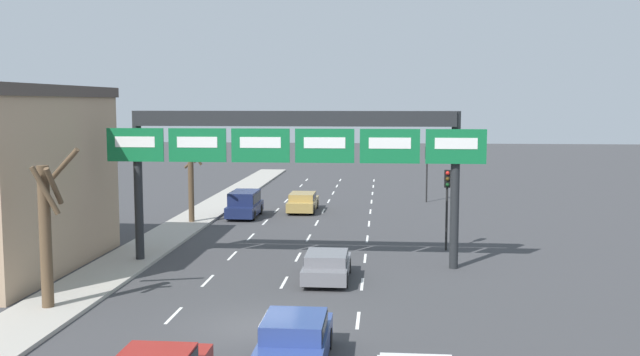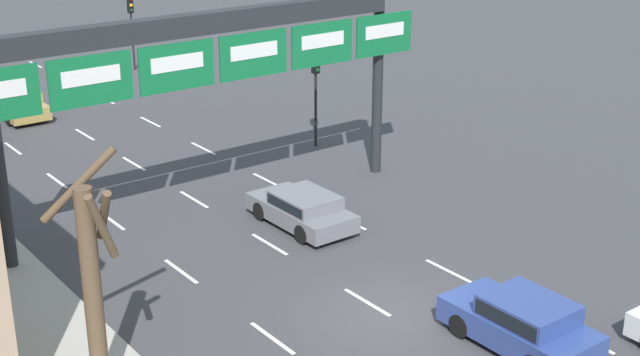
{
  "view_description": "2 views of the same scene",
  "coord_description": "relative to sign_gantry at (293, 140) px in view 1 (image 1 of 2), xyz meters",
  "views": [
    {
      "loc": [
        4.09,
        -23.26,
        7.6
      ],
      "look_at": [
        1.42,
        7.22,
        4.34
      ],
      "focal_mm": 40.0,
      "sensor_mm": 36.0,
      "label": 1
    },
    {
      "loc": [
        -14.81,
        -16.3,
        12.28
      ],
      "look_at": [
        1.59,
        5.34,
        2.18
      ],
      "focal_mm": 50.0,
      "sensor_mm": 36.0,
      "label": 2
    }
  ],
  "objects": [
    {
      "name": "ground_plane",
      "position": [
        0.0,
        -9.22,
        -5.88
      ],
      "size": [
        220.0,
        220.0,
        0.0
      ],
      "primitive_type": "plane",
      "color": "#3D3D3F"
    },
    {
      "name": "sidewalk_left",
      "position": [
        -8.0,
        -9.22,
        -5.81
      ],
      "size": [
        2.8,
        110.0,
        0.15
      ],
      "color": "#A8A399",
      "rests_on": "ground_plane"
    },
    {
      "name": "lane_dashes",
      "position": [
        -0.0,
        4.28,
        -5.88
      ],
      "size": [
        6.72,
        67.0,
        0.01
      ],
      "color": "white",
      "rests_on": "ground_plane"
    },
    {
      "name": "sign_gantry",
      "position": [
        0.0,
        0.0,
        0.0
      ],
      "size": [
        17.45,
        0.7,
        7.21
      ],
      "color": "#232628",
      "rests_on": "ground_plane"
    },
    {
      "name": "car_gold",
      "position": [
        -1.41,
        16.48,
        -5.17
      ],
      "size": [
        1.87,
        4.56,
        1.33
      ],
      "color": "#A88947",
      "rests_on": "ground_plane"
    },
    {
      "name": "car_grey",
      "position": [
        1.77,
        -2.65,
        -5.21
      ],
      "size": [
        1.92,
        4.17,
        1.24
      ],
      "color": "slate",
      "rests_on": "ground_plane"
    },
    {
      "name": "suv_navy",
      "position": [
        -4.99,
        13.67,
        -4.92
      ],
      "size": [
        1.87,
        4.34,
        1.74
      ],
      "color": "#19234C",
      "rests_on": "ground_plane"
    },
    {
      "name": "car_blue",
      "position": [
        1.61,
        -12.52,
        -5.11
      ],
      "size": [
        1.95,
        4.17,
        1.45
      ],
      "color": "navy",
      "rests_on": "ground_plane"
    },
    {
      "name": "traffic_light_near_gantry",
      "position": [
        7.42,
        4.1,
        -2.89
      ],
      "size": [
        0.3,
        0.35,
        4.16
      ],
      "color": "black",
      "rests_on": "ground_plane"
    },
    {
      "name": "traffic_light_mid_block",
      "position": [
        7.48,
        21.93,
        -2.84
      ],
      "size": [
        0.3,
        0.35,
        4.25
      ],
      "color": "black",
      "rests_on": "ground_plane"
    },
    {
      "name": "tree_bare_closest",
      "position": [
        -8.0,
        -8.0,
        -2.76
      ],
      "size": [
        1.82,
        1.87,
        5.81
      ],
      "color": "brown",
      "rests_on": "sidewalk_left"
    },
    {
      "name": "tree_bare_second",
      "position": [
        -7.74,
        10.73,
        -2.75
      ],
      "size": [
        2.01,
        2.21,
        5.69
      ],
      "color": "brown",
      "rests_on": "sidewalk_left"
    }
  ]
}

